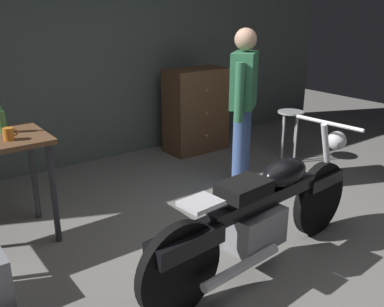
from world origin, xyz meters
name	(u,v)px	position (x,y,z in m)	size (l,w,h in m)	color
ground_plane	(245,253)	(0.00, 0.00, 0.00)	(12.00, 12.00, 0.00)	gray
back_wall	(87,34)	(0.00, 2.80, 1.55)	(8.00, 0.12, 3.10)	#56605B
motorcycle	(263,212)	(-0.03, -0.19, 0.45)	(2.19, 0.61, 1.00)	black
person_standing	(243,103)	(0.86, 1.00, 0.93)	(0.47, 0.40, 1.67)	#425F9B
shop_stool	(290,122)	(1.92, 1.26, 0.50)	(0.32, 0.32, 0.64)	#B2B2B7
wooden_dresser	(196,110)	(1.23, 2.30, 0.55)	(0.80, 0.47, 1.10)	brown
mug_orange_travel	(9,134)	(-1.37, 1.21, 0.95)	(0.11, 0.08, 0.10)	orange
bottle	(2,121)	(-1.36, 1.45, 1.00)	(0.06, 0.06, 0.24)	#4C8C4C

